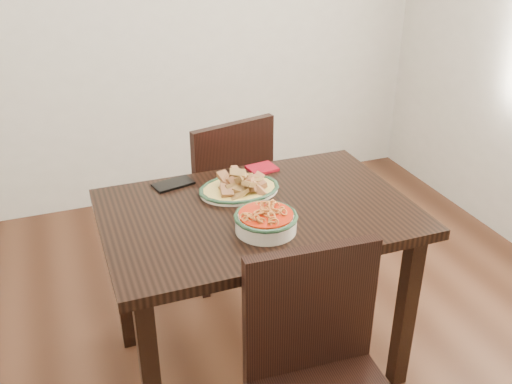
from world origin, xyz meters
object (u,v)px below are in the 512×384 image
object	(u,v)px
chair_far	(223,192)
fish_plate	(239,182)
noodle_bowl	(266,219)
chair_near	(321,376)
dining_table	(258,233)
smartphone	(173,184)

from	to	relation	value
chair_far	fish_plate	world-z (taller)	chair_far
chair_far	noodle_bowl	bearing A→B (deg)	69.94
chair_near	noodle_bowl	distance (m)	0.55
dining_table	smartphone	bearing A→B (deg)	129.44
chair_far	noodle_bowl	world-z (taller)	chair_far
chair_near	fish_plate	xyz separation A→B (m)	(0.01, 0.77, 0.30)
chair_far	chair_near	bearing A→B (deg)	72.27
chair_far	fish_plate	xyz separation A→B (m)	(-0.08, -0.49, 0.30)
dining_table	fish_plate	xyz separation A→B (m)	(-0.02, 0.15, 0.15)
chair_near	noodle_bowl	xyz separation A→B (m)	(0.00, 0.46, 0.29)
dining_table	smartphone	world-z (taller)	smartphone
noodle_bowl	smartphone	world-z (taller)	noodle_bowl
dining_table	fish_plate	world-z (taller)	fish_plate
fish_plate	smartphone	distance (m)	0.28
fish_plate	chair_far	bearing A→B (deg)	80.65
noodle_bowl	smartphone	xyz separation A→B (m)	(-0.22, 0.46, -0.04)
chair_far	smartphone	xyz separation A→B (m)	(-0.31, -0.34, 0.26)
chair_near	fish_plate	bearing A→B (deg)	92.56
dining_table	chair_near	size ratio (longest dim) A/B	1.29
smartphone	chair_far	bearing A→B (deg)	33.67
chair_near	dining_table	bearing A→B (deg)	90.52
fish_plate	noodle_bowl	distance (m)	0.31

